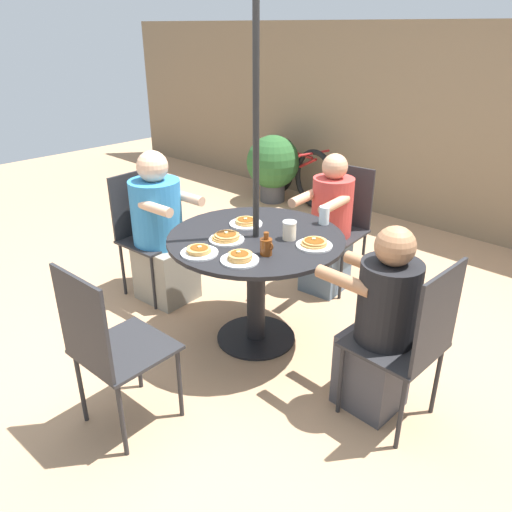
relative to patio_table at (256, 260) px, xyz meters
The scene contains 21 objects.
ground_plane 0.58m from the patio_table, ahead, with size 12.00×12.00×0.00m, color tan.
back_fence 2.80m from the patio_table, 90.00° to the left, with size 10.00×0.06×1.98m, color #7A664C.
patio_table is the anchor object (origin of this frame).
umbrella_pole 0.67m from the patio_table, ahead, with size 0.04×0.04×2.49m, color black.
patio_chair_north 1.09m from the patio_table, 87.28° to the right, with size 0.44×0.44×0.94m.
patio_chair_east 1.09m from the patio_table, ahead, with size 0.44×0.44×0.94m.
diner_east 0.92m from the patio_table, ahead, with size 0.51×0.33×1.07m.
patio_chair_south 1.09m from the patio_table, 95.87° to the left, with size 0.47×0.47×0.94m.
diner_south 0.92m from the patio_table, 95.87° to the left, with size 0.35×0.54×1.08m.
patio_chair_west 1.09m from the patio_table, behind, with size 0.45×0.45×0.94m.
diner_west 0.92m from the patio_table, behind, with size 0.52×0.39×1.14m.
pancake_plate_a 0.41m from the patio_table, 60.38° to the right, with size 0.21×0.21×0.06m.
pancake_plate_b 0.26m from the patio_table, 116.87° to the right, with size 0.21×0.21×0.05m.
pancake_plate_c 0.28m from the patio_table, 151.69° to the left, with size 0.21×0.21×0.05m.
pancake_plate_d 0.42m from the patio_table, 19.84° to the left, with size 0.21×0.21×0.05m.
pancake_plate_e 0.45m from the patio_table, 97.69° to the right, with size 0.21×0.21×0.05m.
syrup_bottle 0.35m from the patio_table, 34.19° to the right, with size 0.09×0.07×0.14m.
coffee_cup 0.30m from the patio_table, 31.83° to the left, with size 0.09×0.09×0.11m.
drinking_glass_a 0.54m from the patio_table, 69.61° to the left, with size 0.07×0.07×0.12m, color silver.
bicycle 2.99m from the patio_table, 124.88° to the left, with size 1.40×0.46×0.70m.
potted_shrub 2.92m from the patio_table, 129.80° to the left, with size 0.62×0.62×0.78m.
Camera 1 is at (1.96, -2.05, 1.93)m, focal length 35.00 mm.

